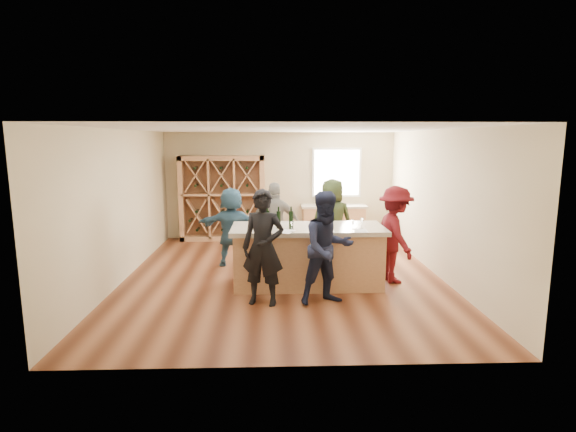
{
  "coord_description": "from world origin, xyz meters",
  "views": [
    {
      "loc": [
        -0.2,
        -8.36,
        2.62
      ],
      "look_at": [
        0.1,
        0.2,
        1.15
      ],
      "focal_mm": 28.0,
      "sensor_mm": 36.0,
      "label": 1
    }
  ],
  "objects_px": {
    "sink": "(326,202)",
    "person_far_left": "(232,227)",
    "wine_bottle_a": "(261,221)",
    "tasting_counter_base": "(308,258)",
    "person_near_left": "(263,248)",
    "wine_bottle_c": "(279,220)",
    "wine_bottle_b": "(267,220)",
    "person_far_mid": "(275,225)",
    "person_near_right": "(328,248)",
    "wine_bottle_e": "(291,220)",
    "wine_rack": "(222,198)",
    "person_far_right": "(332,222)",
    "person_server": "(395,234)"
  },
  "relations": [
    {
      "from": "person_far_mid",
      "to": "person_far_left",
      "type": "distance_m",
      "value": 0.91
    },
    {
      "from": "wine_bottle_b",
      "to": "person_far_mid",
      "type": "xyz_separation_m",
      "value": [
        0.15,
        1.48,
        -0.37
      ]
    },
    {
      "from": "wine_bottle_c",
      "to": "person_near_right",
      "type": "height_order",
      "value": "person_near_right"
    },
    {
      "from": "wine_bottle_a",
      "to": "person_far_left",
      "type": "xyz_separation_m",
      "value": [
        -0.64,
        1.54,
        -0.4
      ]
    },
    {
      "from": "wine_bottle_c",
      "to": "person_near_right",
      "type": "xyz_separation_m",
      "value": [
        0.77,
        -0.79,
        -0.32
      ]
    },
    {
      "from": "wine_bottle_c",
      "to": "person_near_left",
      "type": "distance_m",
      "value": 0.88
    },
    {
      "from": "wine_bottle_b",
      "to": "person_near_left",
      "type": "relative_size",
      "value": 0.18
    },
    {
      "from": "wine_bottle_b",
      "to": "person_near_right",
      "type": "xyz_separation_m",
      "value": [
        0.96,
        -0.71,
        -0.34
      ]
    },
    {
      "from": "sink",
      "to": "wine_bottle_c",
      "type": "height_order",
      "value": "wine_bottle_c"
    },
    {
      "from": "wine_bottle_b",
      "to": "wine_bottle_c",
      "type": "distance_m",
      "value": 0.21
    },
    {
      "from": "person_near_left",
      "to": "person_far_right",
      "type": "bearing_deg",
      "value": 71.85
    },
    {
      "from": "wine_bottle_e",
      "to": "person_far_left",
      "type": "height_order",
      "value": "person_far_left"
    },
    {
      "from": "wine_bottle_e",
      "to": "person_far_mid",
      "type": "xyz_separation_m",
      "value": [
        -0.27,
        1.46,
        -0.36
      ]
    },
    {
      "from": "wine_bottle_e",
      "to": "person_far_left",
      "type": "bearing_deg",
      "value": 127.25
    },
    {
      "from": "sink",
      "to": "person_near_left",
      "type": "xyz_separation_m",
      "value": [
        -1.55,
        -4.65,
        -0.09
      ]
    },
    {
      "from": "person_near_right",
      "to": "person_far_left",
      "type": "height_order",
      "value": "person_near_right"
    },
    {
      "from": "wine_bottle_a",
      "to": "wine_bottle_e",
      "type": "relative_size",
      "value": 0.95
    },
    {
      "from": "wine_rack",
      "to": "wine_bottle_e",
      "type": "bearing_deg",
      "value": -67.86
    },
    {
      "from": "person_far_mid",
      "to": "person_far_left",
      "type": "relative_size",
      "value": 1.06
    },
    {
      "from": "person_far_left",
      "to": "person_far_right",
      "type": "bearing_deg",
      "value": -170.64
    },
    {
      "from": "wine_rack",
      "to": "tasting_counter_base",
      "type": "xyz_separation_m",
      "value": [
        1.93,
        -3.79,
        -0.6
      ]
    },
    {
      "from": "wine_rack",
      "to": "sink",
      "type": "bearing_deg",
      "value": -1.49
    },
    {
      "from": "person_far_mid",
      "to": "wine_bottle_b",
      "type": "bearing_deg",
      "value": 86.63
    },
    {
      "from": "sink",
      "to": "person_far_left",
      "type": "distance_m",
      "value": 3.28
    },
    {
      "from": "wine_rack",
      "to": "person_near_right",
      "type": "distance_m",
      "value": 5.2
    },
    {
      "from": "wine_rack",
      "to": "person_near_left",
      "type": "height_order",
      "value": "wine_rack"
    },
    {
      "from": "wine_bottle_c",
      "to": "person_server",
      "type": "distance_m",
      "value": 2.19
    },
    {
      "from": "person_near_right",
      "to": "wine_bottle_e",
      "type": "bearing_deg",
      "value": 108.16
    },
    {
      "from": "person_far_left",
      "to": "wine_rack",
      "type": "bearing_deg",
      "value": -69.86
    },
    {
      "from": "person_near_left",
      "to": "person_far_right",
      "type": "height_order",
      "value": "person_near_left"
    },
    {
      "from": "person_near_right",
      "to": "person_far_right",
      "type": "distance_m",
      "value": 2.29
    },
    {
      "from": "sink",
      "to": "person_far_mid",
      "type": "distance_m",
      "value": 2.8
    },
    {
      "from": "person_far_right",
      "to": "person_near_left",
      "type": "bearing_deg",
      "value": 50.32
    },
    {
      "from": "tasting_counter_base",
      "to": "sink",
      "type": "bearing_deg",
      "value": 78.34
    },
    {
      "from": "tasting_counter_base",
      "to": "wine_bottle_a",
      "type": "xyz_separation_m",
      "value": [
        -0.83,
        -0.19,
        0.73
      ]
    },
    {
      "from": "sink",
      "to": "person_near_left",
      "type": "bearing_deg",
      "value": -108.45
    },
    {
      "from": "wine_bottle_a",
      "to": "tasting_counter_base",
      "type": "bearing_deg",
      "value": 13.16
    },
    {
      "from": "person_far_mid",
      "to": "person_far_right",
      "type": "bearing_deg",
      "value": -174.71
    },
    {
      "from": "wine_bottle_a",
      "to": "person_near_left",
      "type": "height_order",
      "value": "person_near_left"
    },
    {
      "from": "wine_bottle_e",
      "to": "sink",
      "type": "bearing_deg",
      "value": 74.61
    },
    {
      "from": "wine_rack",
      "to": "wine_bottle_e",
      "type": "xyz_separation_m",
      "value": [
        1.62,
        -3.99,
        0.14
      ]
    },
    {
      "from": "person_near_left",
      "to": "person_near_right",
      "type": "distance_m",
      "value": 1.02
    },
    {
      "from": "tasting_counter_base",
      "to": "wine_bottle_c",
      "type": "xyz_separation_m",
      "value": [
        -0.53,
        -0.14,
        0.73
      ]
    },
    {
      "from": "wine_rack",
      "to": "wine_bottle_c",
      "type": "height_order",
      "value": "wine_rack"
    },
    {
      "from": "person_near_right",
      "to": "person_far_left",
      "type": "xyz_separation_m",
      "value": [
        -1.72,
        2.27,
        -0.08
      ]
    },
    {
      "from": "tasting_counter_base",
      "to": "person_near_left",
      "type": "relative_size",
      "value": 1.4
    },
    {
      "from": "person_server",
      "to": "person_far_right",
      "type": "relative_size",
      "value": 0.98
    },
    {
      "from": "wine_bottle_e",
      "to": "person_far_right",
      "type": "height_order",
      "value": "person_far_right"
    },
    {
      "from": "wine_rack",
      "to": "wine_bottle_b",
      "type": "distance_m",
      "value": 4.19
    },
    {
      "from": "wine_bottle_c",
      "to": "person_far_left",
      "type": "relative_size",
      "value": 0.18
    }
  ]
}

